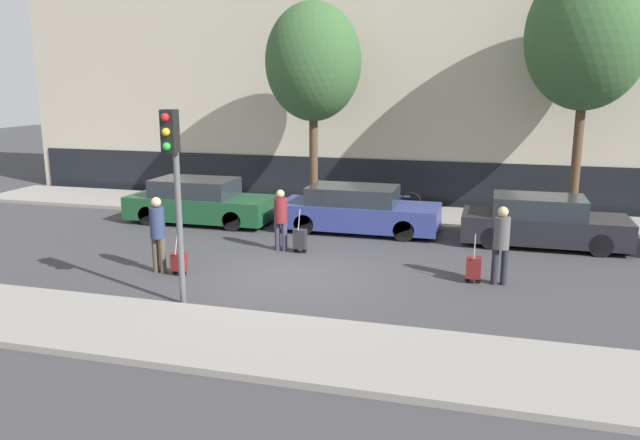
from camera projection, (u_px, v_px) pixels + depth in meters
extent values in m
plane|color=#38383A|center=(291.00, 277.00, 14.22)|extent=(80.00, 80.00, 0.00)
cube|color=gray|center=(223.00, 338.00, 10.68)|extent=(28.00, 2.50, 0.12)
cube|color=gray|center=(357.00, 213.00, 20.78)|extent=(28.00, 3.00, 0.12)
cube|color=#B7AD99|center=(381.00, 28.00, 22.91)|extent=(28.00, 3.04, 12.48)
cube|color=black|center=(370.00, 181.00, 22.66)|extent=(27.44, 0.06, 1.60)
cube|color=#194728|center=(201.00, 207.00, 19.54)|extent=(4.53, 1.79, 0.70)
cube|color=#23282D|center=(195.00, 187.00, 19.45)|extent=(2.49, 1.58, 0.54)
cylinder|color=black|center=(232.00, 221.00, 18.46)|extent=(0.60, 0.18, 0.60)
cylinder|color=black|center=(253.00, 210.00, 19.97)|extent=(0.60, 0.18, 0.60)
cylinder|color=black|center=(148.00, 216.00, 19.20)|extent=(0.60, 0.18, 0.60)
cylinder|color=black|center=(174.00, 206.00, 20.71)|extent=(0.60, 0.18, 0.60)
cube|color=navy|center=(359.00, 215.00, 18.36)|extent=(4.67, 1.77, 0.70)
cube|color=#23282D|center=(353.00, 195.00, 18.28)|extent=(2.57, 1.56, 0.51)
cylinder|color=black|center=(404.00, 231.00, 17.28)|extent=(0.60, 0.18, 0.60)
cylinder|color=black|center=(411.00, 219.00, 18.77)|extent=(0.60, 0.18, 0.60)
cylinder|color=black|center=(304.00, 224.00, 18.04)|extent=(0.60, 0.18, 0.60)
cylinder|color=black|center=(319.00, 213.00, 19.53)|extent=(0.60, 0.18, 0.60)
cube|color=black|center=(544.00, 228.00, 16.79)|extent=(4.29, 1.71, 0.70)
cube|color=#23282D|center=(539.00, 205.00, 16.70)|extent=(2.36, 1.50, 0.51)
cylinder|color=black|center=(601.00, 245.00, 15.77)|extent=(0.60, 0.18, 0.60)
cylinder|color=black|center=(592.00, 231.00, 17.20)|extent=(0.60, 0.18, 0.60)
cylinder|color=black|center=(492.00, 238.00, 16.47)|extent=(0.60, 0.18, 0.60)
cylinder|color=black|center=(492.00, 226.00, 17.90)|extent=(0.60, 0.18, 0.60)
cylinder|color=#4C4233|center=(163.00, 256.00, 14.43)|extent=(0.15, 0.15, 0.83)
cylinder|color=#4C4233|center=(156.00, 255.00, 14.50)|extent=(0.15, 0.15, 0.83)
cylinder|color=#283351|center=(157.00, 223.00, 14.29)|extent=(0.34, 0.34, 0.72)
sphere|color=tan|center=(156.00, 202.00, 14.19)|extent=(0.23, 0.23, 0.23)
cube|color=maroon|center=(179.00, 262.00, 14.27)|extent=(0.32, 0.24, 0.40)
cylinder|color=black|center=(175.00, 272.00, 14.36)|extent=(0.12, 0.03, 0.12)
cylinder|color=black|center=(184.00, 273.00, 14.30)|extent=(0.12, 0.03, 0.12)
cylinder|color=gray|center=(176.00, 243.00, 14.10)|extent=(0.02, 0.19, 0.53)
cylinder|color=#383347|center=(284.00, 237.00, 16.29)|extent=(0.15, 0.15, 0.75)
cylinder|color=#383347|center=(278.00, 236.00, 16.36)|extent=(0.15, 0.15, 0.75)
cylinder|color=maroon|center=(281.00, 210.00, 16.17)|extent=(0.34, 0.34, 0.66)
sphere|color=tan|center=(280.00, 194.00, 16.08)|extent=(0.21, 0.21, 0.21)
cube|color=#262628|center=(300.00, 239.00, 16.12)|extent=(0.32, 0.24, 0.50)
cylinder|color=black|center=(296.00, 250.00, 16.22)|extent=(0.12, 0.03, 0.12)
cylinder|color=black|center=(304.00, 251.00, 16.16)|extent=(0.12, 0.03, 0.12)
cylinder|color=gray|center=(299.00, 220.00, 15.93)|extent=(0.02, 0.19, 0.53)
cylinder|color=#23232D|center=(495.00, 266.00, 13.62)|extent=(0.15, 0.15, 0.81)
cylinder|color=#23232D|center=(504.00, 267.00, 13.59)|extent=(0.15, 0.15, 0.81)
cylinder|color=#4C4C4C|center=(502.00, 233.00, 13.44)|extent=(0.34, 0.34, 0.70)
sphere|color=tan|center=(503.00, 212.00, 13.34)|extent=(0.23, 0.23, 0.23)
cube|color=maroon|center=(474.00, 268.00, 13.71)|extent=(0.32, 0.24, 0.46)
cylinder|color=black|center=(468.00, 280.00, 13.80)|extent=(0.12, 0.03, 0.12)
cylinder|color=black|center=(478.00, 281.00, 13.75)|extent=(0.12, 0.03, 0.12)
cylinder|color=gray|center=(475.00, 246.00, 13.53)|extent=(0.02, 0.19, 0.53)
cylinder|color=#515154|center=(179.00, 210.00, 12.08)|extent=(0.12, 0.12, 3.86)
cube|color=black|center=(170.00, 131.00, 11.58)|extent=(0.28, 0.24, 0.80)
sphere|color=red|center=(165.00, 117.00, 11.38)|extent=(0.15, 0.15, 0.15)
sphere|color=gold|center=(166.00, 132.00, 11.44)|extent=(0.15, 0.15, 0.15)
sphere|color=green|center=(167.00, 146.00, 11.49)|extent=(0.15, 0.15, 0.15)
torus|color=black|center=(411.00, 203.00, 20.27)|extent=(0.72, 0.06, 0.72)
torus|color=black|center=(379.00, 201.00, 20.54)|extent=(0.72, 0.06, 0.72)
cylinder|color=navy|center=(395.00, 196.00, 20.36)|extent=(1.00, 0.05, 0.05)
cylinder|color=navy|center=(389.00, 190.00, 20.37)|extent=(0.04, 0.04, 0.40)
cylinder|color=#4C3826|center=(576.00, 159.00, 18.73)|extent=(0.28, 0.28, 3.91)
ellipsoid|color=#33562D|center=(588.00, 35.00, 17.95)|extent=(3.52, 3.52, 4.31)
cylinder|color=#4C3826|center=(314.00, 159.00, 20.57)|extent=(0.28, 0.28, 3.42)
ellipsoid|color=#33562D|center=(313.00, 62.00, 19.89)|extent=(3.08, 3.08, 3.76)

